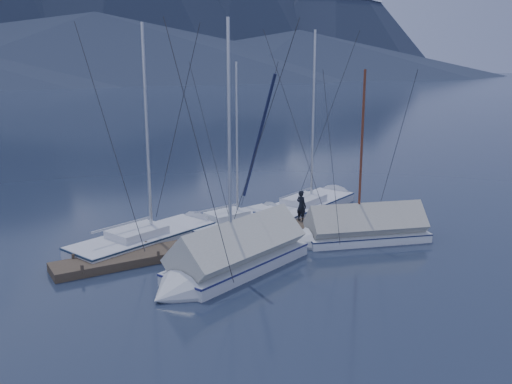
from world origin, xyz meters
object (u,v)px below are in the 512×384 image
sailboat_open_left (161,235)px  sailboat_covered_near (355,232)px  sailboat_open_mid (245,218)px  sailboat_covered_far (228,261)px  sailboat_open_right (316,203)px  person (301,206)px

sailboat_open_left → sailboat_covered_near: 8.81m
sailboat_open_mid → sailboat_covered_far: size_ratio=0.85×
sailboat_open_left → sailboat_open_right: (9.66, 1.05, 0.00)m
sailboat_open_mid → person: sailboat_open_mid is taller
sailboat_open_right → person: sailboat_open_right is taller
sailboat_open_right → sailboat_covered_near: sailboat_open_right is taller
sailboat_open_mid → sailboat_covered_near: sailboat_open_mid is taller
sailboat_open_left → person: sailboat_open_left is taller
sailboat_open_right → sailboat_covered_far: size_ratio=1.02×
sailboat_open_left → person: (6.53, -1.84, 0.92)m
sailboat_covered_near → person: bearing=106.5°
sailboat_covered_near → sailboat_open_left: bearing=147.1°
sailboat_covered_far → person: size_ratio=6.73×
sailboat_open_mid → person: bearing=-53.0°
sailboat_covered_near → person: 3.15m
person → sailboat_covered_far: bearing=107.4°
sailboat_covered_near → person: (-0.87, 2.95, 0.69)m
sailboat_open_right → person: size_ratio=6.85×
sailboat_open_right → sailboat_covered_far: sailboat_open_right is taller
sailboat_open_right → sailboat_open_left: bearing=-173.8°
sailboat_open_right → person: (-3.14, -2.89, 0.92)m
sailboat_open_right → sailboat_covered_near: bearing=-111.2°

